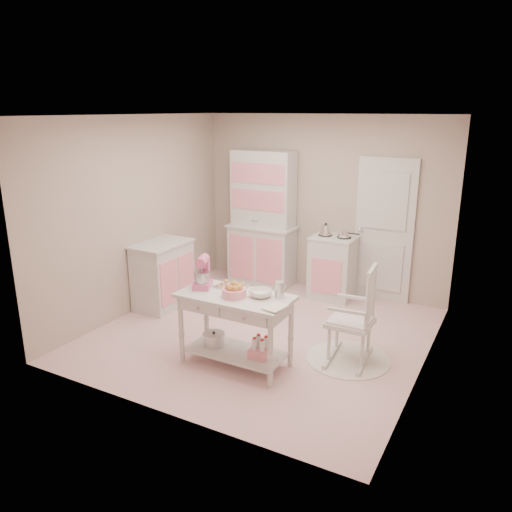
{
  "coord_description": "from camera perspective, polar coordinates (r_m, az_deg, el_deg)",
  "views": [
    {
      "loc": [
        2.63,
        -4.98,
        2.67
      ],
      "look_at": [
        0.08,
        -0.3,
        1.09
      ],
      "focal_mm": 35.0,
      "sensor_mm": 36.0,
      "label": 1
    }
  ],
  "objects": [
    {
      "name": "door",
      "position": [
        7.24,
        14.43,
        2.82
      ],
      "size": [
        0.82,
        0.05,
        2.04
      ],
      "primitive_type": "cube",
      "color": "silver",
      "rests_on": "ground"
    },
    {
      "name": "metal_pitcher",
      "position": [
        5.14,
        2.73,
        -3.85
      ],
      "size": [
        0.1,
        0.1,
        0.17
      ],
      "primitive_type": "cylinder",
      "color": "silver",
      "rests_on": "work_table"
    },
    {
      "name": "stand_mixer",
      "position": [
        5.41,
        -6.15,
        -1.93
      ],
      "size": [
        0.29,
        0.33,
        0.34
      ],
      "primitive_type": "cube",
      "rotation": [
        0.0,
        0.0,
        0.36
      ],
      "color": "#D55A8B",
      "rests_on": "work_table"
    },
    {
      "name": "bread_basket",
      "position": [
        5.17,
        -2.51,
        -4.21
      ],
      "size": [
        0.25,
        0.25,
        0.09
      ],
      "primitive_type": "cylinder",
      "color": "pink",
      "rests_on": "work_table"
    },
    {
      "name": "base_cabinet",
      "position": [
        7.02,
        -10.6,
        -2.14
      ],
      "size": [
        0.54,
        0.84,
        0.92
      ],
      "primitive_type": "cube",
      "color": "silver",
      "rests_on": "ground"
    },
    {
      "name": "room_shell",
      "position": [
        5.72,
        0.76,
        6.22
      ],
      "size": [
        3.84,
        3.84,
        2.62
      ],
      "color": "pink",
      "rests_on": "ground"
    },
    {
      "name": "lace_rug",
      "position": [
        5.73,
        10.47,
        -11.49
      ],
      "size": [
        0.92,
        0.92,
        0.01
      ],
      "primitive_type": "cylinder",
      "color": "white",
      "rests_on": "ground"
    },
    {
      "name": "hutch",
      "position": [
        7.69,
        0.69,
        4.27
      ],
      "size": [
        1.06,
        0.5,
        2.08
      ],
      "primitive_type": "cube",
      "color": "silver",
      "rests_on": "ground"
    },
    {
      "name": "rocking_chair",
      "position": [
        5.5,
        10.77,
        -6.48
      ],
      "size": [
        0.54,
        0.76,
        1.1
      ],
      "primitive_type": "cube",
      "rotation": [
        0.0,
        0.0,
        0.09
      ],
      "color": "silver",
      "rests_on": "ground"
    },
    {
      "name": "work_table",
      "position": [
        5.39,
        -2.36,
        -8.44
      ],
      "size": [
        1.2,
        0.6,
        0.8
      ],
      "primitive_type": "cube",
      "color": "silver",
      "rests_on": "ground"
    },
    {
      "name": "recipe_book",
      "position": [
        4.93,
        1.39,
        -5.68
      ],
      "size": [
        0.21,
        0.26,
        0.02
      ],
      "primitive_type": "imported",
      "rotation": [
        0.0,
        0.0,
        -0.16
      ],
      "color": "white",
      "rests_on": "work_table"
    },
    {
      "name": "stove",
      "position": [
        7.33,
        8.81,
        -1.25
      ],
      "size": [
        0.62,
        0.57,
        0.92
      ],
      "primitive_type": "cube",
      "color": "silver",
      "rests_on": "ground"
    },
    {
      "name": "mixing_bowl",
      "position": [
        5.16,
        0.53,
        -4.29
      ],
      "size": [
        0.24,
        0.24,
        0.08
      ],
      "primitive_type": "imported",
      "color": "white",
      "rests_on": "work_table"
    },
    {
      "name": "cookie_tray",
      "position": [
        5.45,
        -2.79,
        -3.51
      ],
      "size": [
        0.34,
        0.24,
        0.02
      ],
      "primitive_type": "cube",
      "color": "silver",
      "rests_on": "work_table"
    }
  ]
}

